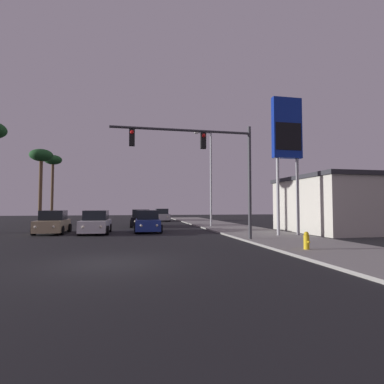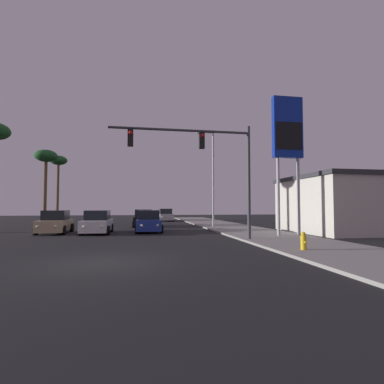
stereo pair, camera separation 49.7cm
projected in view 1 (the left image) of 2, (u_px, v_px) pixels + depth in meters
The scene contains 14 objects.
ground_plane at pixel (108, 263), 10.32m from camera, with size 120.00×120.00×0.00m, color black.
sidewalk_right at pixel (253, 232), 21.97m from camera, with size 5.00×60.00×0.12m.
building_gas_station at pixel (356, 204), 23.47m from camera, with size 10.30×8.30×4.30m.
car_silver at pixel (162, 215), 40.57m from camera, with size 2.04×4.33×1.68m.
car_black at pixel (141, 219), 29.21m from camera, with size 2.04×4.33×1.68m.
car_blue at pixel (148, 222), 23.12m from camera, with size 2.04×4.33×1.68m.
car_white at pixel (96, 223), 21.74m from camera, with size 2.04×4.33×1.68m.
car_tan at pixel (53, 223), 21.81m from camera, with size 2.04×4.34×1.68m.
traffic_light_mast at pixel (211, 157), 16.92m from camera, with size 7.99×0.36×6.50m.
street_lamp at pixel (210, 173), 28.27m from camera, with size 1.74×0.24×9.00m.
gas_station_sign at pixel (287, 136), 19.61m from camera, with size 2.00×0.42×9.00m.
fire_hydrant at pixel (306, 241), 12.90m from camera, with size 0.24×0.34×0.76m.
palm_tree_far at pixel (53, 164), 42.01m from camera, with size 2.40×2.40×9.21m.
palm_tree_mid at pixel (41, 159), 32.42m from camera, with size 2.40×2.40×8.20m.
Camera 1 is at (0.79, -10.79, 1.96)m, focal length 28.00 mm.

